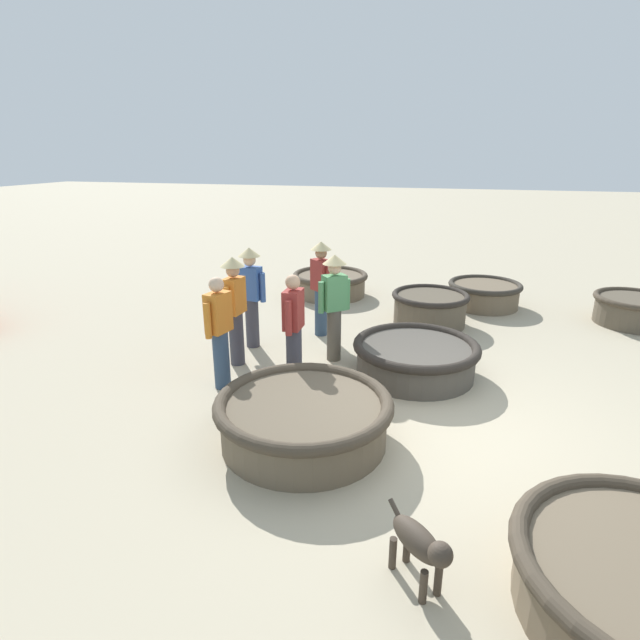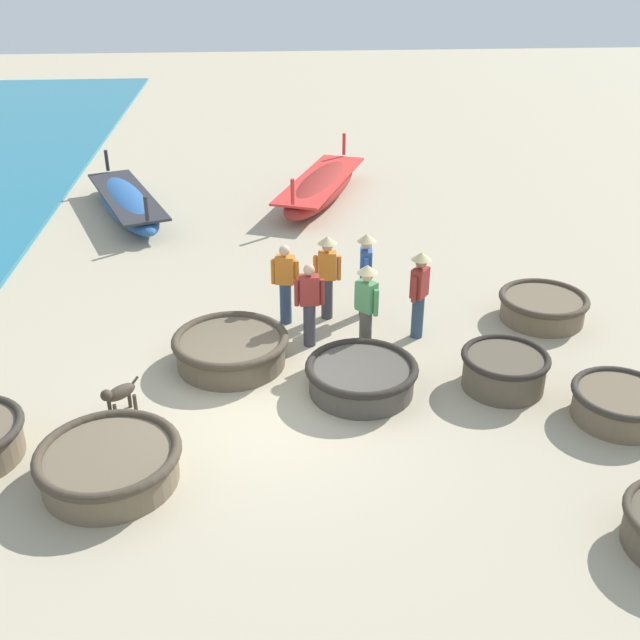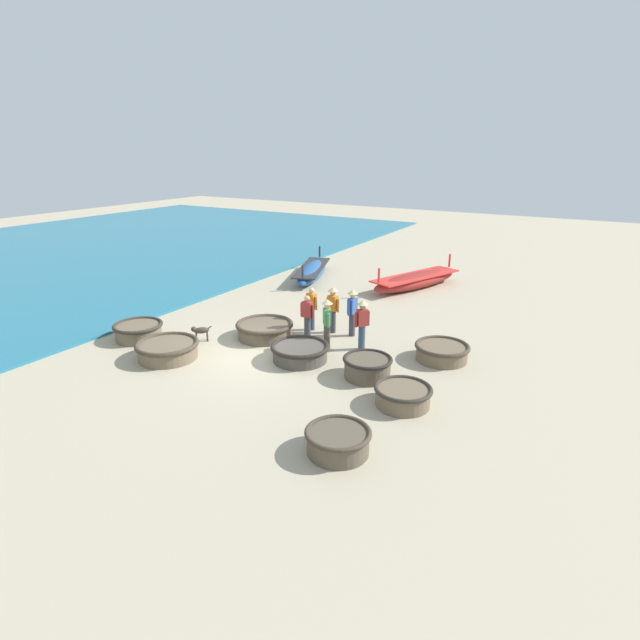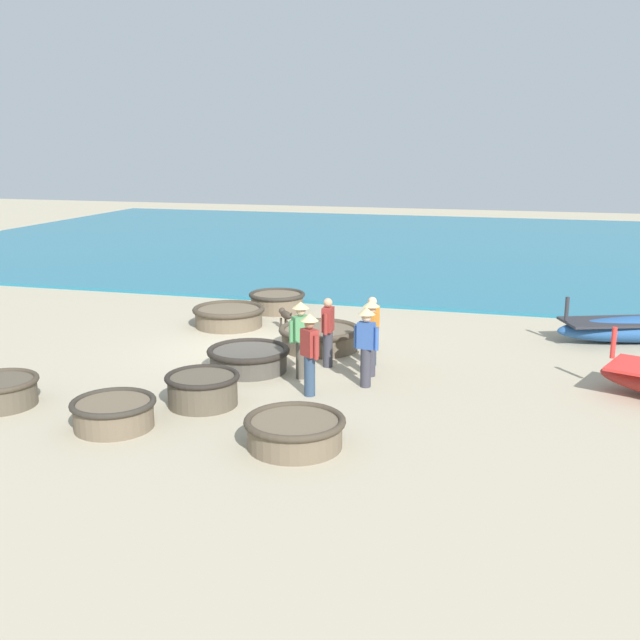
{
  "view_description": "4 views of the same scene",
  "coord_description": "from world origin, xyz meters",
  "px_view_note": "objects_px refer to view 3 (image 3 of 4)",
  "views": [
    {
      "loc": [
        -5.31,
        -0.11,
        3.13
      ],
      "look_at": [
        1.23,
        1.69,
        0.81
      ],
      "focal_mm": 28.0,
      "sensor_mm": 36.0,
      "label": 1
    },
    {
      "loc": [
        0.01,
        -9.84,
        6.6
      ],
      "look_at": [
        0.92,
        1.52,
        0.71
      ],
      "focal_mm": 42.0,
      "sensor_mm": 36.0,
      "label": 2
    },
    {
      "loc": [
        9.23,
        -11.64,
        6.26
      ],
      "look_at": [
        1.35,
        1.79,
        0.85
      ],
      "focal_mm": 28.0,
      "sensor_mm": 36.0,
      "label": 3
    },
    {
      "loc": [
        16.3,
        6.03,
        4.93
      ],
      "look_at": [
        1.28,
        1.9,
        1.19
      ],
      "focal_mm": 42.0,
      "sensor_mm": 36.0,
      "label": 4
    }
  ],
  "objects_px": {
    "coracle_front_right": "(139,330)",
    "fisherman_with_hat": "(352,310)",
    "fisherman_crouching": "(362,322)",
    "dog": "(200,331)",
    "coracle_nearest": "(403,395)",
    "fisherman_standing_right": "(312,308)",
    "coracle_upturned": "(265,329)",
    "long_boat_blue_hull": "(312,271)",
    "coracle_tilted": "(300,352)",
    "coracle_far_left": "(442,351)",
    "coracle_beside_post": "(168,349)",
    "fisherman_hauling": "(307,316)",
    "fisherman_standing_left": "(333,307)",
    "fisherman_by_coracle": "(327,321)",
    "coracle_center": "(338,440)",
    "long_boat_ochre_hull": "(416,280)",
    "coracle_front_left": "(367,367)"
  },
  "relations": [
    {
      "from": "coracle_nearest",
      "to": "coracle_tilted",
      "type": "distance_m",
      "value": 3.96
    },
    {
      "from": "fisherman_by_coracle",
      "to": "fisherman_with_hat",
      "type": "xyz_separation_m",
      "value": [
        0.19,
        1.44,
        0.0
      ]
    },
    {
      "from": "fisherman_hauling",
      "to": "long_boat_ochre_hull",
      "type": "bearing_deg",
      "value": 83.92
    },
    {
      "from": "long_boat_ochre_hull",
      "to": "fisherman_hauling",
      "type": "relative_size",
      "value": 3.43
    },
    {
      "from": "coracle_tilted",
      "to": "coracle_far_left",
      "type": "xyz_separation_m",
      "value": [
        3.78,
        2.24,
        -0.0
      ]
    },
    {
      "from": "fisherman_hauling",
      "to": "coracle_beside_post",
      "type": "bearing_deg",
      "value": -129.4
    },
    {
      "from": "long_boat_ochre_hull",
      "to": "fisherman_hauling",
      "type": "distance_m",
      "value": 8.27
    },
    {
      "from": "dog",
      "to": "fisherman_hauling",
      "type": "bearing_deg",
      "value": 33.0
    },
    {
      "from": "fisherman_with_hat",
      "to": "fisherman_standing_left",
      "type": "distance_m",
      "value": 0.74
    },
    {
      "from": "coracle_nearest",
      "to": "coracle_beside_post",
      "type": "bearing_deg",
      "value": -173.36
    },
    {
      "from": "fisherman_standing_right",
      "to": "coracle_center",
      "type": "bearing_deg",
      "value": -54.49
    },
    {
      "from": "coracle_tilted",
      "to": "coracle_front_left",
      "type": "xyz_separation_m",
      "value": [
        2.32,
        -0.05,
        0.05
      ]
    },
    {
      "from": "coracle_far_left",
      "to": "fisherman_by_coracle",
      "type": "bearing_deg",
      "value": -164.78
    },
    {
      "from": "coracle_front_right",
      "to": "coracle_upturned",
      "type": "xyz_separation_m",
      "value": [
        3.65,
        2.32,
        -0.0
      ]
    },
    {
      "from": "long_boat_ochre_hull",
      "to": "coracle_beside_post",
      "type": "bearing_deg",
      "value": -107.9
    },
    {
      "from": "coracle_front_right",
      "to": "fisherman_standing_left",
      "type": "xyz_separation_m",
      "value": [
        5.45,
        3.94,
        0.65
      ]
    },
    {
      "from": "coracle_far_left",
      "to": "fisherman_crouching",
      "type": "height_order",
      "value": "fisherman_crouching"
    },
    {
      "from": "coracle_nearest",
      "to": "long_boat_ochre_hull",
      "type": "distance_m",
      "value": 11.51
    },
    {
      "from": "coracle_beside_post",
      "to": "fisherman_by_coracle",
      "type": "xyz_separation_m",
      "value": [
        3.89,
        3.23,
        0.66
      ]
    },
    {
      "from": "coracle_front_left",
      "to": "fisherman_standing_left",
      "type": "height_order",
      "value": "fisherman_standing_left"
    },
    {
      "from": "fisherman_with_hat",
      "to": "fisherman_crouching",
      "type": "height_order",
      "value": "same"
    },
    {
      "from": "coracle_nearest",
      "to": "fisherman_crouching",
      "type": "xyz_separation_m",
      "value": [
        -2.55,
        2.85,
        0.67
      ]
    },
    {
      "from": "fisherman_with_hat",
      "to": "fisherman_crouching",
      "type": "relative_size",
      "value": 1.0
    },
    {
      "from": "coracle_nearest",
      "to": "dog",
      "type": "relative_size",
      "value": 2.74
    },
    {
      "from": "fisherman_with_hat",
      "to": "coracle_center",
      "type": "bearing_deg",
      "value": -65.49
    },
    {
      "from": "fisherman_crouching",
      "to": "dog",
      "type": "xyz_separation_m",
      "value": [
        -5.03,
        -2.13,
        -0.59
      ]
    },
    {
      "from": "coracle_front_right",
      "to": "fisherman_with_hat",
      "type": "relative_size",
      "value": 1.0
    },
    {
      "from": "coracle_beside_post",
      "to": "dog",
      "type": "height_order",
      "value": "dog"
    },
    {
      "from": "coracle_nearest",
      "to": "fisherman_standing_right",
      "type": "relative_size",
      "value": 0.95
    },
    {
      "from": "coracle_front_left",
      "to": "fisherman_hauling",
      "type": "xyz_separation_m",
      "value": [
        -3.05,
        1.67,
        0.5
      ]
    },
    {
      "from": "coracle_front_left",
      "to": "fisherman_hauling",
      "type": "height_order",
      "value": "fisherman_hauling"
    },
    {
      "from": "coracle_beside_post",
      "to": "fisherman_standing_left",
      "type": "bearing_deg",
      "value": 54.16
    },
    {
      "from": "fisherman_hauling",
      "to": "fisherman_standing_left",
      "type": "height_order",
      "value": "fisherman_standing_left"
    },
    {
      "from": "coracle_front_right",
      "to": "long_boat_blue_hull",
      "type": "relative_size",
      "value": 0.33
    },
    {
      "from": "coracle_front_left",
      "to": "fisherman_with_hat",
      "type": "xyz_separation_m",
      "value": [
        -1.9,
        2.77,
        0.62
      ]
    },
    {
      "from": "coracle_tilted",
      "to": "coracle_upturned",
      "type": "height_order",
      "value": "coracle_upturned"
    },
    {
      "from": "fisherman_by_coracle",
      "to": "fisherman_crouching",
      "type": "xyz_separation_m",
      "value": [
        1.02,
        0.49,
        0.0
      ]
    },
    {
      "from": "coracle_upturned",
      "to": "long_boat_blue_hull",
      "type": "height_order",
      "value": "long_boat_blue_hull"
    },
    {
      "from": "coracle_tilted",
      "to": "long_boat_blue_hull",
      "type": "relative_size",
      "value": 0.36
    },
    {
      "from": "fisherman_standing_right",
      "to": "fisherman_standing_left",
      "type": "bearing_deg",
      "value": 9.68
    },
    {
      "from": "coracle_center",
      "to": "coracle_tilted",
      "type": "distance_m",
      "value": 5.06
    },
    {
      "from": "coracle_nearest",
      "to": "fisherman_standing_right",
      "type": "distance_m",
      "value": 6.14
    },
    {
      "from": "long_boat_blue_hull",
      "to": "fisherman_standing_left",
      "type": "distance_m",
      "value": 7.89
    },
    {
      "from": "coracle_center",
      "to": "fisherman_by_coracle",
      "type": "xyz_separation_m",
      "value": [
        -3.15,
        5.05,
        0.66
      ]
    },
    {
      "from": "coracle_center",
      "to": "fisherman_hauling",
      "type": "bearing_deg",
      "value": 127.33
    },
    {
      "from": "coracle_front_right",
      "to": "fisherman_with_hat",
      "type": "distance_m",
      "value": 7.4
    },
    {
      "from": "coracle_nearest",
      "to": "coracle_upturned",
      "type": "xyz_separation_m",
      "value": [
        -5.93,
        2.13,
        0.02
      ]
    },
    {
      "from": "coracle_center",
      "to": "long_boat_ochre_hull",
      "type": "distance_m",
      "value": 13.98
    },
    {
      "from": "coracle_far_left",
      "to": "coracle_nearest",
      "type": "bearing_deg",
      "value": -89.53
    },
    {
      "from": "coracle_center",
      "to": "coracle_front_right",
      "type": "bearing_deg",
      "value": 164.76
    }
  ]
}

